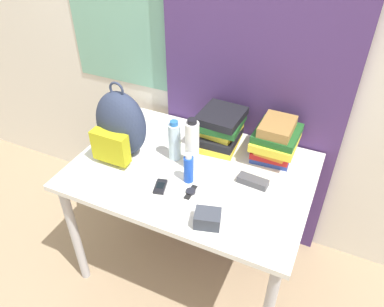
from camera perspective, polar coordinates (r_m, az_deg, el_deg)
name	(u,v)px	position (r m, az deg, el deg)	size (l,w,h in m)	color
wall_back	(231,45)	(2.09, 5.96, 16.19)	(6.00, 0.06, 2.50)	silver
curtain_blue	(256,53)	(2.00, 9.73, 14.85)	(1.03, 0.04, 2.50)	#4C336B
desk	(192,182)	(1.98, 0.00, -4.35)	(1.21, 0.84, 0.77)	silver
backpack	(120,126)	(1.96, -10.91, 4.14)	(0.28, 0.24, 0.42)	#2D3851
book_stack_left	(221,128)	(2.05, 4.40, 3.82)	(0.23, 0.28, 0.20)	yellow
book_stack_center	(275,140)	(1.98, 12.59, 2.02)	(0.23, 0.27, 0.23)	navy
water_bottle	(175,141)	(1.94, -2.67, 1.91)	(0.06, 0.06, 0.23)	silver
sports_bottle	(192,145)	(1.86, 0.01, 1.31)	(0.07, 0.07, 0.29)	white
sunscreen_bottle	(189,169)	(1.81, -0.53, -2.32)	(0.05, 0.05, 0.16)	blue
cell_phone	(160,187)	(1.82, -4.83, -5.04)	(0.07, 0.11, 0.02)	black
sunglasses_case	(253,181)	(1.85, 9.25, -4.19)	(0.15, 0.07, 0.04)	#47474C
camera_pouch	(208,219)	(1.63, 2.38, -9.87)	(0.13, 0.12, 0.07)	#383D47
wristwatch	(191,192)	(1.79, -0.21, -5.84)	(0.05, 0.10, 0.01)	black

